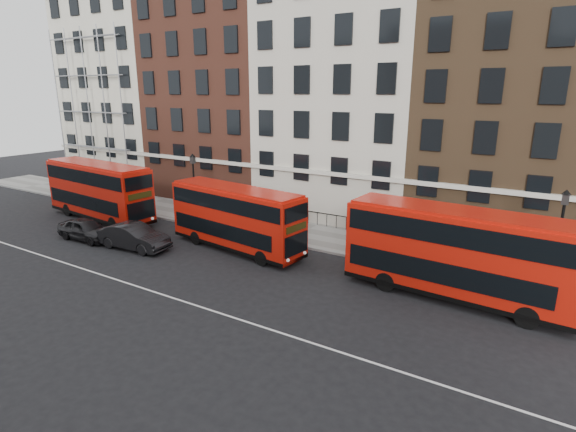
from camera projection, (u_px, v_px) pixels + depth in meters
The scene contains 13 objects.
ground at pixel (206, 286), 24.06m from camera, with size 120.00×120.00×0.00m, color black.
pavement at pixel (303, 233), 32.65m from camera, with size 80.00×5.00×0.15m, color slate.
kerb at pixel (285, 243), 30.60m from camera, with size 80.00×0.30×0.16m, color gray.
road_centre_line at pixel (179, 300), 22.42m from camera, with size 70.00×0.12×0.01m, color white.
building_terrace at pixel (346, 89), 36.11m from camera, with size 64.00×11.95×22.00m.
bus_a at pixel (99, 189), 35.90m from camera, with size 11.07×3.57×4.57m.
bus_b at pixel (236, 217), 28.97m from camera, with size 10.15×3.68×4.17m.
bus_c at pixel (456, 252), 22.01m from camera, with size 11.05×3.28×4.58m.
car_rear at pixel (86, 229), 31.29m from camera, with size 1.79×4.44×1.51m, color black.
car_front at pixel (134, 237), 29.49m from camera, with size 1.75×5.03×1.66m, color black.
lamp_post_left at pixel (194, 185), 34.69m from camera, with size 0.44×0.44×5.33m.
lamp_post_right at pixel (559, 236), 22.37m from camera, with size 0.44×0.44×5.33m.
iron_railings at pixel (317, 219), 34.30m from camera, with size 6.60×0.06×1.00m, color black, non-canonical shape.
Camera 1 is at (15.37, -16.55, 10.10)m, focal length 28.00 mm.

